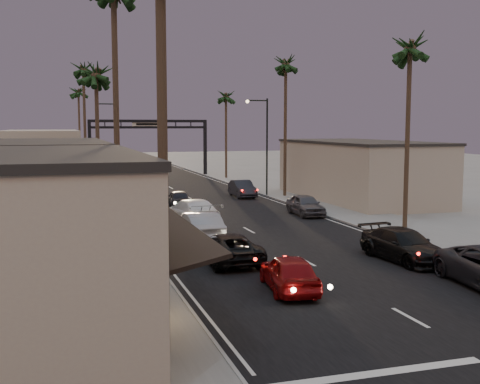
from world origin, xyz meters
TOP-DOWN VIEW (x-y plane):
  - ground at (0.00, 40.00)m, footprint 200.00×200.00m
  - road at (0.00, 45.00)m, footprint 14.00×120.00m
  - sidewalk_left at (-9.50, 52.00)m, footprint 5.00×92.00m
  - sidewalk_right at (9.50, 52.00)m, footprint 5.00×92.00m
  - storefront_near at (-13.00, 12.00)m, footprint 8.00×12.00m
  - storefront_mid at (-13.00, 26.00)m, footprint 8.00×14.00m
  - storefront_far at (-13.00, 42.00)m, footprint 8.00×16.00m
  - storefront_dist at (-13.00, 65.00)m, footprint 8.00×20.00m
  - building_right at (14.00, 40.00)m, footprint 8.00×18.00m
  - arch at (0.00, 70.00)m, footprint 15.20×0.40m
  - streetlight_right at (6.92, 45.00)m, footprint 2.13×0.30m
  - streetlight_left at (-6.92, 58.00)m, footprint 2.13×0.30m
  - palm_lc at (-8.60, 36.00)m, footprint 3.20×3.20m
  - palm_ld at (-8.60, 55.00)m, footprint 3.20×3.20m
  - palm_ra at (8.60, 24.00)m, footprint 3.20×3.20m
  - palm_rb at (8.60, 44.00)m, footprint 3.20×3.20m
  - palm_rc at (8.60, 64.00)m, footprint 3.20×3.20m
  - palm_far at (-8.30, 78.00)m, footprint 3.20×3.20m
  - oncoming_red at (-2.70, 14.38)m, footprint 2.32×4.55m
  - oncoming_pickup at (-3.70, 19.88)m, footprint 2.53×5.26m
  - oncoming_silver at (-3.77, 25.38)m, footprint 1.81×5.14m
  - oncoming_white at (-2.98, 30.88)m, footprint 3.01×6.28m
  - oncoming_dgrey at (-2.16, 39.84)m, footprint 1.87×4.19m
  - oncoming_grey_far at (-4.01, 47.80)m, footprint 1.57×4.33m
  - curbside_black at (4.56, 17.69)m, footprint 2.61×5.49m
  - curbside_grey at (5.91, 32.87)m, footprint 1.95×4.54m
  - curbside_far at (4.80, 44.99)m, footprint 1.78×4.72m

SIDE VIEW (x-z plane):
  - ground at x=0.00m, z-range 0.00..0.00m
  - road at x=0.00m, z-range -0.01..0.01m
  - sidewalk_left at x=-9.50m, z-range 0.00..0.12m
  - sidewalk_right at x=9.50m, z-range 0.00..0.12m
  - oncoming_dgrey at x=-2.16m, z-range 0.00..1.40m
  - oncoming_grey_far at x=-4.01m, z-range 0.00..1.42m
  - oncoming_pickup at x=-3.70m, z-range 0.00..1.44m
  - oncoming_red at x=-2.70m, z-range 0.00..1.48m
  - curbside_grey at x=5.91m, z-range 0.00..1.53m
  - curbside_far at x=4.80m, z-range 0.00..1.54m
  - curbside_black at x=4.56m, z-range 0.00..1.55m
  - oncoming_silver at x=-3.77m, z-range 0.00..1.69m
  - oncoming_white at x=-2.98m, z-range 0.00..1.77m
  - storefront_far at x=-13.00m, z-range 0.00..5.00m
  - building_right at x=14.00m, z-range 0.00..5.00m
  - storefront_near at x=-13.00m, z-range 0.00..5.50m
  - storefront_mid at x=-13.00m, z-range 0.00..5.50m
  - storefront_dist at x=-13.00m, z-range 0.00..6.00m
  - streetlight_right at x=6.92m, z-range 0.83..9.83m
  - streetlight_left at x=-6.92m, z-range 0.83..9.83m
  - arch at x=0.00m, z-range 1.90..9.17m
  - palm_lc at x=-8.60m, z-range 4.37..16.57m
  - palm_rc at x=8.60m, z-range 4.37..16.57m
  - palm_ra at x=8.60m, z-range 4.84..18.04m
  - palm_far at x=-8.30m, z-range 4.84..18.04m
  - palm_ld at x=-8.60m, z-range 5.32..19.52m
  - palm_rb at x=8.60m, z-range 5.32..19.52m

